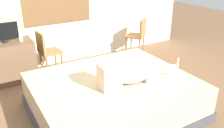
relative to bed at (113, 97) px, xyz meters
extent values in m
plane|color=brown|center=(-0.06, 0.03, -0.26)|extent=(16.00, 16.00, 0.00)
cube|color=#38383D|center=(0.00, 0.00, -0.19)|extent=(2.22, 1.87, 0.14)
cube|color=tan|center=(0.00, 0.00, 0.07)|extent=(2.15, 1.82, 0.39)
ellipsoid|color=#8C939E|center=(0.22, -0.18, 0.35)|extent=(0.57, 0.28, 0.17)
sphere|color=beige|center=(0.56, -0.20, 0.35)|extent=(0.17, 0.17, 0.17)
cube|color=beige|center=(-0.16, -0.17, 0.44)|extent=(0.27, 0.25, 0.34)
cube|color=beige|center=(0.44, -0.19, 0.31)|extent=(0.21, 0.29, 0.08)
ellipsoid|color=silver|center=(0.85, -0.23, 0.33)|extent=(0.26, 0.12, 0.13)
sphere|color=silver|center=(0.69, -0.24, 0.34)|extent=(0.08, 0.08, 0.08)
cylinder|color=silver|center=(1.00, -0.23, 0.40)|extent=(0.02, 0.02, 0.16)
cube|color=brown|center=(-1.11, 1.84, 0.11)|extent=(0.90, 0.56, 0.74)
cylinder|color=black|center=(-1.10, 1.84, 0.50)|extent=(0.10, 0.10, 0.05)
cube|color=black|center=(-1.10, 1.84, 0.68)|extent=(0.48, 0.03, 0.30)
cylinder|color=white|center=(-0.85, 1.79, 0.53)|extent=(0.07, 0.07, 0.09)
cylinder|color=brown|center=(-0.23, 1.90, -0.04)|extent=(0.04, 0.04, 0.44)
cylinder|color=brown|center=(-0.20, 1.60, -0.04)|extent=(0.04, 0.04, 0.44)
cylinder|color=brown|center=(-0.53, 1.87, -0.04)|extent=(0.04, 0.04, 0.44)
cylinder|color=brown|center=(-0.50, 1.57, -0.04)|extent=(0.04, 0.04, 0.44)
cube|color=brown|center=(-0.36, 1.73, 0.20)|extent=(0.41, 0.41, 0.04)
cube|color=brown|center=(-0.53, 1.72, 0.41)|extent=(0.07, 0.38, 0.38)
cylinder|color=brown|center=(1.42, 1.77, -0.04)|extent=(0.04, 0.04, 0.44)
cylinder|color=brown|center=(1.66, 1.95, -0.04)|extent=(0.04, 0.04, 0.44)
cylinder|color=brown|center=(1.60, 1.52, -0.04)|extent=(0.04, 0.04, 0.44)
cylinder|color=brown|center=(1.84, 1.70, -0.04)|extent=(0.04, 0.04, 0.44)
cube|color=brown|center=(1.63, 1.74, 0.20)|extent=(0.53, 0.53, 0.04)
cube|color=brown|center=(1.73, 1.60, 0.41)|extent=(0.33, 0.26, 0.38)
cube|color=#ADCC75|center=(-0.94, 2.12, 0.90)|extent=(0.44, 0.06, 2.33)
camera|label=1|loc=(-1.55, -2.59, 1.84)|focal=38.88mm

